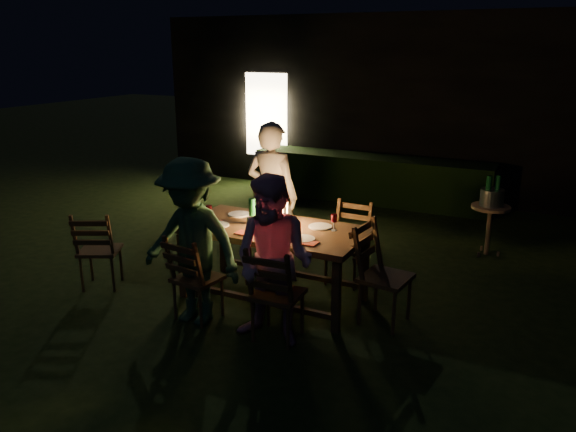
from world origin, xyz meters
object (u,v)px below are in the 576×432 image
at_px(person_opp_right, 274,262).
at_px(person_opp_left, 191,243).
at_px(chair_near_right, 277,310).
at_px(ice_bucket, 492,198).
at_px(bottle_bucket_b, 497,194).
at_px(bottle_table, 252,211).
at_px(side_table, 490,212).
at_px(lantern, 279,212).
at_px(chair_end, 383,292).
at_px(chair_near_left, 197,292).
at_px(chair_far_left, 271,244).
at_px(person_house_side, 272,196).
at_px(dining_table, 273,234).
at_px(chair_spare, 101,263).
at_px(bottle_bucket_a, 488,194).
at_px(chair_far_right, 346,258).

distance_m(person_opp_right, person_opp_left, 0.90).
height_order(chair_near_right, ice_bucket, chair_near_right).
bearing_deg(person_opp_left, bottle_bucket_b, 54.29).
relative_size(bottle_table, side_table, 0.42).
relative_size(chair_near_right, lantern, 2.79).
bearing_deg(chair_end, bottle_bucket_b, 170.90).
relative_size(chair_near_left, person_opp_left, 0.57).
relative_size(chair_end, lantern, 2.98).
xyz_separation_m(chair_near_left, chair_far_left, (0.02, 1.54, 0.02)).
xyz_separation_m(person_house_side, bottle_table, (0.19, -0.82, 0.05)).
relative_size(dining_table, bottle_bucket_b, 6.16).
xyz_separation_m(person_opp_right, lantern, (-0.39, 0.87, 0.18)).
xyz_separation_m(chair_spare, bottle_bucket_a, (3.76, 2.99, 0.54)).
bearing_deg(chair_near_right, chair_spare, 173.14).
relative_size(chair_end, chair_spare, 1.10).
relative_size(person_opp_left, ice_bucket, 5.54).
height_order(person_opp_left, bottle_bucket_b, person_opp_left).
distance_m(person_opp_left, ice_bucket, 4.02).
distance_m(chair_far_left, side_table, 2.89).
bearing_deg(bottle_bucket_b, chair_end, -106.47).
height_order(lantern, side_table, lantern).
xyz_separation_m(lantern, side_table, (1.86, 2.38, -0.38)).
xyz_separation_m(chair_near_left, bottle_bucket_a, (2.32, 3.15, 0.54)).
xyz_separation_m(chair_end, side_table, (0.68, 2.44, 0.27)).
relative_size(chair_near_left, chair_far_left, 0.95).
xyz_separation_m(side_table, ice_bucket, (0.00, 0.00, 0.19)).
relative_size(dining_table, bottle_bucket_a, 6.16).
relative_size(chair_far_right, ice_bucket, 3.22).
bearing_deg(ice_bucket, bottle_bucket_a, -141.34).
xyz_separation_m(chair_end, person_house_side, (-1.67, 0.84, 0.59)).
xyz_separation_m(lantern, bottle_bucket_a, (1.81, 2.34, -0.15)).
height_order(chair_far_right, side_table, chair_far_right).
relative_size(chair_near_left, person_opp_right, 0.59).
bearing_deg(bottle_table, lantern, 8.77).
bearing_deg(side_table, ice_bucket, 0.00).
bearing_deg(chair_near_left, person_opp_left, -81.24).
bearing_deg(side_table, dining_table, -128.20).
distance_m(lantern, bottle_table, 0.30).
xyz_separation_m(chair_end, person_opp_left, (-1.69, -0.80, 0.51)).
bearing_deg(bottle_table, chair_far_left, 103.89).
bearing_deg(side_table, chair_spare, -141.56).
height_order(chair_near_right, side_table, chair_near_right).
relative_size(side_table, ice_bucket, 2.23).
bearing_deg(person_opp_right, dining_table, 118.76).
bearing_deg(ice_bucket, person_opp_left, -126.17).
distance_m(dining_table, chair_near_right, 1.00).
bearing_deg(chair_spare, person_house_side, 17.52).
height_order(chair_end, person_opp_left, person_opp_left).
distance_m(person_opp_left, bottle_bucket_b, 4.08).
xyz_separation_m(chair_spare, bottle_table, (1.65, 0.60, 0.67)).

